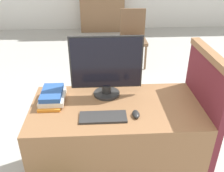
% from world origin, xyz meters
% --- Properties ---
extents(desk, '(1.35, 0.70, 0.76)m').
position_xyz_m(desk, '(0.00, 0.35, 0.38)').
color(desk, '#8C603D').
rests_on(desk, ground_plane).
extents(carrel_divider, '(0.07, 0.71, 1.19)m').
position_xyz_m(carrel_divider, '(0.70, 0.36, 0.61)').
color(carrel_divider, maroon).
rests_on(carrel_divider, ground_plane).
extents(monitor, '(0.58, 0.22, 0.51)m').
position_xyz_m(monitor, '(-0.07, 0.53, 1.02)').
color(monitor, '#282828').
rests_on(monitor, desk).
extents(keyboard, '(0.35, 0.15, 0.02)m').
position_xyz_m(keyboard, '(-0.11, 0.20, 0.77)').
color(keyboard, '#2D2D2D').
rests_on(keyboard, desk).
extents(mouse, '(0.05, 0.10, 0.04)m').
position_xyz_m(mouse, '(0.14, 0.21, 0.78)').
color(mouse, '#262626').
rests_on(mouse, desk).
extents(book_stack, '(0.19, 0.29, 0.10)m').
position_xyz_m(book_stack, '(-0.51, 0.44, 0.81)').
color(book_stack, orange).
rests_on(book_stack, desk).
extents(far_chair, '(0.44, 0.44, 0.97)m').
position_xyz_m(far_chair, '(0.49, 2.94, 0.54)').
color(far_chair, brown).
rests_on(far_chair, ground_plane).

